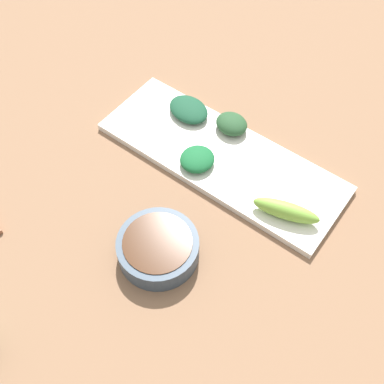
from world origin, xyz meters
The scene contains 7 objects.
tabletop centered at (0.00, 0.00, 0.01)m, with size 2.10×2.10×0.02m, color brown.
sauce_bowl centered at (-0.11, -0.04, 0.04)m, with size 0.11×0.11×0.04m.
serving_plate centered at (0.08, -0.01, 0.03)m, with size 0.14×0.40×0.01m, color silver.
broccoli_leafy_0 centered at (0.12, 0.08, 0.04)m, with size 0.05×0.07×0.02m, color #18462E.
broccoli_leafy_1 centered at (0.04, 0.01, 0.04)m, with size 0.05×0.05×0.02m, color #185D2F.
broccoli_leafy_2 centered at (0.13, 0.01, 0.04)m, with size 0.05×0.05×0.02m, color #254929.
broccoli_stalk_3 centered at (0.04, -0.15, 0.05)m, with size 0.02×0.10×0.03m, color #79AF3E.
Camera 1 is at (-0.32, -0.26, 0.61)m, focal length 44.31 mm.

